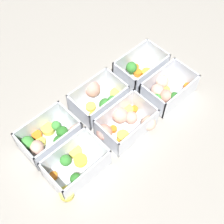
% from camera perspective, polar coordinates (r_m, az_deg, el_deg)
% --- Properties ---
extents(ground_plane, '(4.00, 4.00, 0.00)m').
position_cam_1_polar(ground_plane, '(0.96, 0.00, -0.86)').
color(ground_plane, gray).
extents(container_near_left, '(0.17, 0.13, 0.07)m').
position_cam_1_polar(container_near_left, '(0.86, -6.83, -9.88)').
color(container_near_left, silver).
rests_on(container_near_left, ground_plane).
extents(container_near_center, '(0.17, 0.13, 0.07)m').
position_cam_1_polar(container_near_center, '(0.92, 2.42, -2.03)').
color(container_near_center, silver).
rests_on(container_near_center, ground_plane).
extents(container_near_right, '(0.16, 0.11, 0.07)m').
position_cam_1_polar(container_near_right, '(1.00, 9.79, 3.95)').
color(container_near_right, silver).
rests_on(container_near_right, ground_plane).
extents(container_far_left, '(0.18, 0.13, 0.07)m').
position_cam_1_polar(container_far_left, '(0.91, -11.12, -4.54)').
color(container_far_left, silver).
rests_on(container_far_left, ground_plane).
extents(container_far_center, '(0.17, 0.13, 0.07)m').
position_cam_1_polar(container_far_center, '(0.97, -2.36, 2.56)').
color(container_far_center, silver).
rests_on(container_far_center, ground_plane).
extents(container_far_right, '(0.17, 0.11, 0.07)m').
position_cam_1_polar(container_far_right, '(1.05, 5.22, 7.68)').
color(container_far_right, silver).
rests_on(container_far_right, ground_plane).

